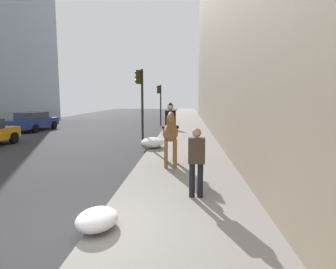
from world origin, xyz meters
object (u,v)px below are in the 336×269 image
Objects in this scene: mounted_horse_near at (170,131)px; traffic_light_near_curb at (141,95)px; traffic_light_far_curb at (160,98)px; car_mid_lane at (34,121)px; pedestrian_greeting at (196,158)px.

traffic_light_near_curb is at bearing -163.26° from mounted_horse_near.
mounted_horse_near is at bearing -173.34° from traffic_light_far_curb.
traffic_light_near_curb is (-6.41, -9.32, 1.91)m from car_mid_lane.
traffic_light_near_curb is at bearing -121.73° from car_mid_lane.
mounted_horse_near is 0.51× the size of car_mid_lane.
pedestrian_greeting is at bearing 9.81° from mounted_horse_near.
mounted_horse_near is at bearing -132.34° from car_mid_lane.
pedestrian_greeting is 19.31m from traffic_light_far_curb.
car_mid_lane is at bearing -139.19° from mounted_horse_near.
traffic_light_near_curb is at bearing -179.83° from traffic_light_far_curb.
traffic_light_far_curb is at bearing -60.77° from car_mid_lane.
traffic_light_far_curb reaches higher than mounted_horse_near.
traffic_light_far_curb is (15.79, 1.84, 1.10)m from mounted_horse_near.
traffic_light_near_curb is (8.05, 2.62, 1.57)m from pedestrian_greeting.
traffic_light_far_curb is at bearing 0.17° from traffic_light_near_curb.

